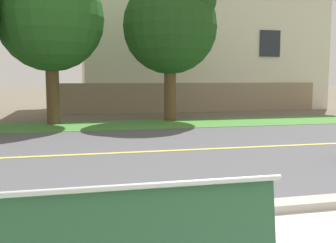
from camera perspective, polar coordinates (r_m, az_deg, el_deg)
The scene contains 9 objects.
ground_plane at distance 10.12m, azimuth -3.81°, elevation -2.89°, with size 140.00×140.00×0.00m, color #665B4C.
curb_edge at distance 4.77m, azimuth 7.85°, elevation -12.79°, with size 44.00×0.30×0.11m, color #ADA89E.
street_asphalt at distance 8.66m, azimuth -2.16°, elevation -4.41°, with size 52.00×8.00×0.01m, color #515156.
road_centre_line at distance 8.66m, azimuth -2.16°, elevation -4.38°, with size 48.00×0.14×0.01m, color #E0CC4C.
far_verge_grass at distance 13.68m, azimuth -6.36°, elevation -0.48°, with size 48.00×2.80×0.02m, color #478438.
shade_tree_left at distance 14.51m, azimuth -16.34°, elevation 15.38°, with size 3.70×3.70×6.11m.
shade_tree_centre at distance 15.11m, azimuth 0.79°, elevation 14.63°, with size 3.55×3.55×5.86m.
garden_wall at distance 18.94m, azimuth 3.36°, elevation 3.51°, with size 13.00×0.36×1.40m, color gray.
house_across_street at distance 22.42m, azimuth 4.16°, elevation 10.81°, with size 13.54×6.91×6.69m.
Camera 1 is at (-1.65, -1.85, 1.61)m, focal length 41.82 mm.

